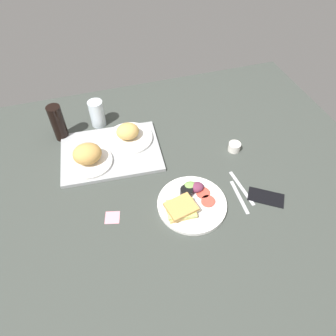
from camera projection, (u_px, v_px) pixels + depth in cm
name	position (u px, v px, depth cm)	size (l,w,h in cm)	color
ground_plane	(166.00, 182.00, 131.75)	(190.00, 150.00, 3.00)	#383D38
serving_tray	(111.00, 152.00, 140.86)	(45.00, 33.00, 1.60)	#9EA0A3
bread_plate_near	(88.00, 156.00, 132.21)	(19.89, 19.89, 9.91)	white
bread_plate_far	(129.00, 135.00, 143.19)	(21.94, 21.94, 8.69)	white
plate_with_salad	(190.00, 202.00, 120.87)	(27.73, 27.73, 5.40)	white
drinking_glass	(97.00, 113.00, 150.24)	(7.23, 7.23, 13.57)	silver
soda_bottle	(58.00, 123.00, 141.92)	(6.40, 6.40, 18.14)	black
espresso_cup	(234.00, 147.00, 141.37)	(5.60, 5.60, 4.00)	silver
fork	(239.00, 197.00, 124.45)	(17.00, 1.40, 0.50)	#B7B7BC
knife	(242.00, 188.00, 127.58)	(19.00, 1.40, 0.50)	#B7B7BC
cell_phone	(266.00, 197.00, 124.21)	(14.40, 7.20, 0.80)	black
sticky_note	(112.00, 217.00, 118.10)	(5.60, 5.60, 0.12)	pink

